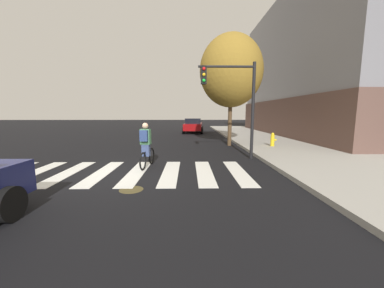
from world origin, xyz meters
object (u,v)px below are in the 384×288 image
at_px(sedan_mid, 193,125).
at_px(cyclist, 146,146).
at_px(fire_hydrant, 273,140).
at_px(street_tree_near, 231,71).
at_px(manhole_cover, 131,190).
at_px(traffic_light_near, 234,94).

relative_size(sedan_mid, cyclist, 2.62).
relative_size(fire_hydrant, street_tree_near, 0.12).
relative_size(manhole_cover, cyclist, 0.38).
xyz_separation_m(traffic_light_near, street_tree_near, (0.61, 4.15, 1.70)).
distance_m(cyclist, fire_hydrant, 7.80).
relative_size(manhole_cover, sedan_mid, 0.14).
distance_m(sedan_mid, fire_hydrant, 11.52).
distance_m(sedan_mid, cyclist, 15.21).
distance_m(manhole_cover, traffic_light_near, 6.04).
relative_size(sedan_mid, traffic_light_near, 1.06).
bearing_deg(traffic_light_near, fire_hydrant, 44.94).
xyz_separation_m(sedan_mid, cyclist, (-2.10, -15.07, 0.07)).
bearing_deg(street_tree_near, manhole_cover, -116.96).
bearing_deg(fire_hydrant, traffic_light_near, -135.06).
height_order(cyclist, street_tree_near, street_tree_near).
bearing_deg(fire_hydrant, manhole_cover, -133.05).
bearing_deg(sedan_mid, cyclist, -97.93).
xyz_separation_m(cyclist, fire_hydrant, (6.43, 4.40, -0.31)).
bearing_deg(manhole_cover, fire_hydrant, 46.95).
bearing_deg(fire_hydrant, sedan_mid, 112.09).
height_order(cyclist, fire_hydrant, cyclist).
distance_m(manhole_cover, sedan_mid, 17.65).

